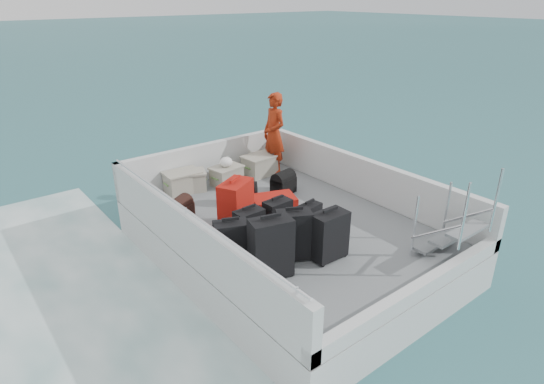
{
  "coord_description": "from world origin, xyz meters",
  "views": [
    {
      "loc": [
        -4.13,
        -4.86,
        3.95
      ],
      "look_at": [
        0.03,
        0.42,
        1.0
      ],
      "focal_mm": 30.0,
      "sensor_mm": 36.0,
      "label": 1
    }
  ],
  "objects_px": {
    "suitcase_2": "(249,229)",
    "crate_1": "(189,182)",
    "suitcase_7": "(309,220)",
    "passenger": "(274,134)",
    "crate_0": "(183,183)",
    "suitcase_4": "(277,219)",
    "suitcase_3": "(294,235)",
    "crate_3": "(260,166)",
    "suitcase_0": "(271,249)",
    "suitcase_5": "(236,206)",
    "suitcase_1": "(231,245)",
    "suitcase_8": "(274,204)",
    "suitcase_6": "(329,236)",
    "crate_2": "(227,176)"
  },
  "relations": [
    {
      "from": "suitcase_0",
      "to": "passenger",
      "type": "relative_size",
      "value": 0.5
    },
    {
      "from": "suitcase_2",
      "to": "crate_1",
      "type": "distance_m",
      "value": 2.37
    },
    {
      "from": "suitcase_8",
      "to": "crate_0",
      "type": "bearing_deg",
      "value": 45.39
    },
    {
      "from": "suitcase_0",
      "to": "passenger",
      "type": "xyz_separation_m",
      "value": [
        2.33,
        2.88,
        0.4
      ]
    },
    {
      "from": "suitcase_0",
      "to": "suitcase_4",
      "type": "bearing_deg",
      "value": 61.5
    },
    {
      "from": "suitcase_1",
      "to": "suitcase_5",
      "type": "xyz_separation_m",
      "value": [
        0.65,
        0.85,
        0.06
      ]
    },
    {
      "from": "suitcase_0",
      "to": "crate_1",
      "type": "distance_m",
      "value": 3.15
    },
    {
      "from": "suitcase_7",
      "to": "suitcase_2",
      "type": "bearing_deg",
      "value": 155.99
    },
    {
      "from": "suitcase_2",
      "to": "crate_1",
      "type": "xyz_separation_m",
      "value": [
        0.33,
        2.34,
        -0.13
      ]
    },
    {
      "from": "crate_3",
      "to": "suitcase_3",
      "type": "bearing_deg",
      "value": -118.54
    },
    {
      "from": "suitcase_0",
      "to": "crate_3",
      "type": "bearing_deg",
      "value": 70.33
    },
    {
      "from": "suitcase_5",
      "to": "crate_1",
      "type": "bearing_deg",
      "value": 57.68
    },
    {
      "from": "crate_0",
      "to": "suitcase_1",
      "type": "bearing_deg",
      "value": -104.36
    },
    {
      "from": "suitcase_3",
      "to": "crate_3",
      "type": "relative_size",
      "value": 1.14
    },
    {
      "from": "crate_2",
      "to": "crate_3",
      "type": "height_order",
      "value": "crate_3"
    },
    {
      "from": "suitcase_0",
      "to": "suitcase_6",
      "type": "height_order",
      "value": "suitcase_0"
    },
    {
      "from": "suitcase_8",
      "to": "crate_3",
      "type": "distance_m",
      "value": 1.71
    },
    {
      "from": "suitcase_3",
      "to": "suitcase_6",
      "type": "xyz_separation_m",
      "value": [
        0.37,
        -0.29,
        -0.01
      ]
    },
    {
      "from": "suitcase_1",
      "to": "crate_1",
      "type": "xyz_separation_m",
      "value": [
        0.8,
        2.6,
        -0.16
      ]
    },
    {
      "from": "suitcase_2",
      "to": "passenger",
      "type": "bearing_deg",
      "value": 43.65
    },
    {
      "from": "suitcase_3",
      "to": "suitcase_1",
      "type": "bearing_deg",
      "value": -175.8
    },
    {
      "from": "suitcase_1",
      "to": "suitcase_6",
      "type": "height_order",
      "value": "suitcase_6"
    },
    {
      "from": "suitcase_3",
      "to": "suitcase_6",
      "type": "relative_size",
      "value": 1.03
    },
    {
      "from": "suitcase_2",
      "to": "suitcase_4",
      "type": "xyz_separation_m",
      "value": [
        0.5,
        -0.01,
        0.0
      ]
    },
    {
      "from": "crate_3",
      "to": "crate_0",
      "type": "bearing_deg",
      "value": 173.42
    },
    {
      "from": "suitcase_4",
      "to": "suitcase_6",
      "type": "distance_m",
      "value": 0.91
    },
    {
      "from": "suitcase_1",
      "to": "suitcase_3",
      "type": "height_order",
      "value": "suitcase_3"
    },
    {
      "from": "crate_3",
      "to": "suitcase_0",
      "type": "bearing_deg",
      "value": -124.55
    },
    {
      "from": "suitcase_5",
      "to": "suitcase_7",
      "type": "xyz_separation_m",
      "value": [
        0.73,
        -0.85,
        -0.13
      ]
    },
    {
      "from": "suitcase_5",
      "to": "suitcase_1",
      "type": "bearing_deg",
      "value": -154.67
    },
    {
      "from": "suitcase_6",
      "to": "suitcase_8",
      "type": "xyz_separation_m",
      "value": [
        0.3,
        1.58,
        -0.2
      ]
    },
    {
      "from": "suitcase_2",
      "to": "passenger",
      "type": "relative_size",
      "value": 0.37
    },
    {
      "from": "crate_0",
      "to": "suitcase_4",
      "type": "bearing_deg",
      "value": -82.73
    },
    {
      "from": "suitcase_8",
      "to": "crate_2",
      "type": "relative_size",
      "value": 1.29
    },
    {
      "from": "suitcase_7",
      "to": "passenger",
      "type": "xyz_separation_m",
      "value": [
        1.23,
        2.38,
        0.55
      ]
    },
    {
      "from": "suitcase_7",
      "to": "passenger",
      "type": "height_order",
      "value": "passenger"
    },
    {
      "from": "crate_0",
      "to": "crate_1",
      "type": "xyz_separation_m",
      "value": [
        0.13,
        -0.02,
        -0.01
      ]
    },
    {
      "from": "crate_1",
      "to": "crate_2",
      "type": "relative_size",
      "value": 1.02
    },
    {
      "from": "suitcase_0",
      "to": "suitcase_1",
      "type": "relative_size",
      "value": 1.23
    },
    {
      "from": "suitcase_8",
      "to": "suitcase_2",
      "type": "bearing_deg",
      "value": 145.63
    },
    {
      "from": "crate_2",
      "to": "crate_3",
      "type": "relative_size",
      "value": 0.88
    },
    {
      "from": "suitcase_7",
      "to": "crate_1",
      "type": "relative_size",
      "value": 0.91
    },
    {
      "from": "suitcase_2",
      "to": "passenger",
      "type": "distance_m",
      "value": 3.05
    },
    {
      "from": "suitcase_1",
      "to": "suitcase_3",
      "type": "distance_m",
      "value": 0.85
    },
    {
      "from": "suitcase_8",
      "to": "suitcase_5",
      "type": "bearing_deg",
      "value": 117.34
    },
    {
      "from": "suitcase_5",
      "to": "suitcase_7",
      "type": "bearing_deg",
      "value": -76.87
    },
    {
      "from": "crate_3",
      "to": "suitcase_4",
      "type": "bearing_deg",
      "value": -121.01
    },
    {
      "from": "suitcase_4",
      "to": "crate_2",
      "type": "bearing_deg",
      "value": 74.9
    },
    {
      "from": "suitcase_7",
      "to": "suitcase_8",
      "type": "relative_size",
      "value": 0.72
    },
    {
      "from": "suitcase_7",
      "to": "crate_0",
      "type": "bearing_deg",
      "value": 97.03
    }
  ]
}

